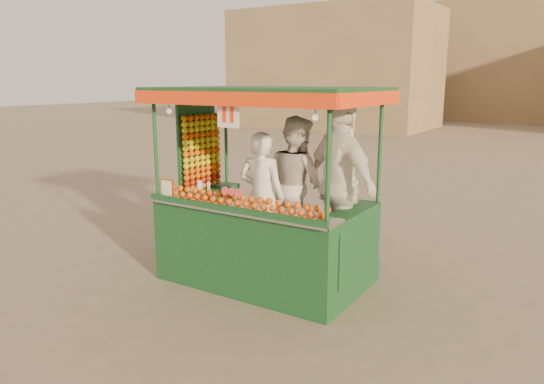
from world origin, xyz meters
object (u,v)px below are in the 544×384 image
Objects in this scene: juice_cart at (257,221)px; vendor_middle at (297,185)px; vendor_left at (262,196)px; vendor_right at (341,184)px.

vendor_middle is (0.22, 0.57, 0.38)m from juice_cart.
vendor_left is 0.91× the size of vendor_middle.
juice_cart is 0.30m from vendor_left.
vendor_left is at bearing 79.63° from juice_cart.
vendor_left is at bearing 45.69° from vendor_right.
vendor_middle is at bearing -122.69° from vendor_left.
vendor_middle is at bearing 10.90° from vendor_right.
vendor_middle is 0.88× the size of vendor_right.
vendor_left is 0.97m from vendor_right.
vendor_right is at bearing -171.73° from vendor_left.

